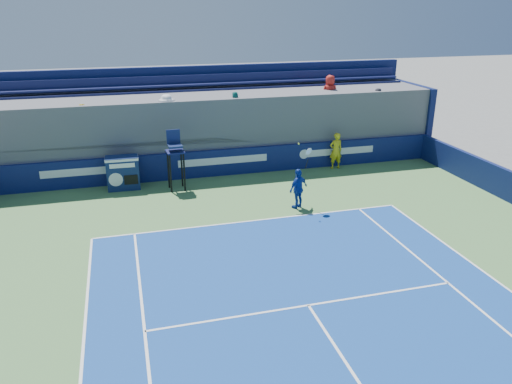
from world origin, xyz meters
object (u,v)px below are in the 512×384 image
object	(u,v)px
match_clock	(123,172)
tennis_player	(298,188)
ball_person	(336,151)
umpire_chair	(175,154)

from	to	relation	value
match_clock	tennis_player	world-z (taller)	tennis_player
ball_person	umpire_chair	distance (m)	7.53
match_clock	tennis_player	xyz separation A→B (m)	(6.27, -3.86, 0.05)
ball_person	tennis_player	xyz separation A→B (m)	(-3.30, -4.08, -0.07)
match_clock	umpire_chair	world-z (taller)	umpire_chair
match_clock	ball_person	bearing A→B (deg)	1.32
ball_person	match_clock	world-z (taller)	ball_person
umpire_chair	tennis_player	size ratio (longest dim) A/B	0.96
match_clock	umpire_chair	bearing A→B (deg)	-16.11
match_clock	umpire_chair	distance (m)	2.34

